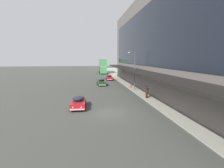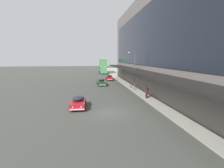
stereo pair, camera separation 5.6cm
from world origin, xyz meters
TOP-DOWN VIEW (x-y plane):
  - ground at (0.00, 0.00)m, footprint 240.00×240.00m
  - sidewalk_kerb at (11.00, 0.00)m, footprint 10.00×180.00m
  - building_facade at (10.95, 0.00)m, footprint 9.20×80.00m
  - transit_bus_kerbside_front at (4.20, 52.72)m, footprint 3.07×11.31m
  - sedan_oncoming_front at (0.85, 20.75)m, footprint 1.91×4.87m
  - sedan_far_back at (3.89, 29.97)m, footprint 1.89×4.32m
  - sedan_second_mid at (-3.58, 2.68)m, footprint 1.95×4.33m
  - pedestrian_at_kerb at (6.59, 5.85)m, footprint 0.48×0.46m
  - street_lamp at (6.50, 12.96)m, footprint 1.50×0.28m
  - fire_hydrant at (6.58, 15.48)m, footprint 0.20×0.40m

SIDE VIEW (x-z plane):
  - ground at x=0.00m, z-range 0.00..0.00m
  - sidewalk_kerb at x=11.00m, z-range 0.00..0.15m
  - fire_hydrant at x=6.58m, z-range 0.14..0.84m
  - sedan_second_mid at x=-3.58m, z-range -0.01..1.50m
  - sedan_far_back at x=3.89m, z-range 0.00..1.54m
  - sedan_oncoming_front at x=0.85m, z-range -0.01..1.61m
  - pedestrian_at_kerb at x=6.59m, z-range 0.25..2.11m
  - transit_bus_kerbside_front at x=4.20m, z-range 0.24..6.36m
  - street_lamp at x=6.50m, z-range 0.72..7.98m
  - building_facade at x=10.95m, z-range -0.02..18.34m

